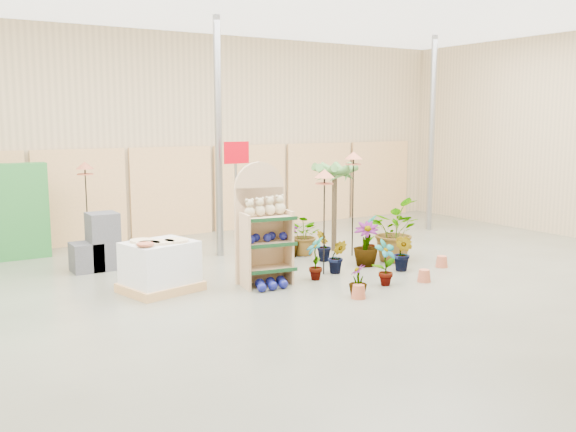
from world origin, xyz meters
The scene contains 23 objects.
room centered at (0.00, 0.91, 2.21)m, with size 15.20×12.10×4.70m.
display_shelf centered at (-0.36, 1.21, 0.89)m, with size 0.88×0.64×1.94m.
teddy_bears centered at (-0.34, 1.12, 1.23)m, with size 0.72×0.19×0.31m.
gazing_balls_shelf centered at (-0.36, 1.09, 0.77)m, with size 0.71×0.24×0.14m.
gazing_balls_floor centered at (-0.40, 0.86, 0.07)m, with size 0.63×0.39×0.15m.
pallet_stack centered at (-1.93, 1.62, 0.38)m, with size 1.26×1.13×0.80m.
charcoal_planters centered at (-2.34, 3.52, 0.42)m, with size 0.80×0.50×1.00m.
offer_sign centered at (0.10, 2.98, 1.57)m, with size 0.50×0.08×2.20m.
bird_table_front centered at (0.82, 1.18, 1.65)m, with size 0.34×0.34×1.79m.
bird_table_right centered at (2.14, 2.11, 1.86)m, with size 0.34×0.34×2.00m.
bird_table_back centered at (-2.16, 4.83, 1.68)m, with size 0.34×0.34×1.81m.
palm centered at (2.12, 2.69, 1.59)m, with size 0.70×0.70×1.85m.
potted_plant_0 centered at (0.48, 0.95, 0.36)m, with size 0.38×0.25×0.71m, color #447834.
potted_plant_1 centered at (1.05, 1.11, 0.29)m, with size 0.32×0.26×0.58m, color #447834.
potted_plant_3 centered at (1.81, 1.30, 0.40)m, with size 0.44×0.44×0.79m, color #447834.
potted_plant_4 centered at (2.34, 1.87, 0.41)m, with size 0.43×0.29×0.81m, color #447834.
potted_plant_5 centered at (1.39, 1.98, 0.30)m, with size 0.33×0.26×0.59m, color #447834.
potted_plant_6 centered at (1.40, 2.64, 0.40)m, with size 0.73×0.63×0.81m, color #447834.
potted_plant_7 centered at (0.45, -0.22, 0.24)m, with size 0.27×0.27×0.48m, color #447834.
potted_plant_8 centered at (1.20, 0.05, 0.37)m, with size 0.39×0.26×0.74m, color #447834.
potted_plant_9 centered at (2.10, 0.63, 0.32)m, with size 0.35×0.28×0.64m, color #447834.
potted_plant_10 centered at (2.50, 1.39, 0.57)m, with size 1.03×0.89×1.14m, color #447834.
potted_plant_11 centered at (1.03, 2.65, 0.36)m, with size 0.40×0.40×0.72m, color #447834.
Camera 1 is at (-5.32, -7.51, 2.62)m, focal length 40.00 mm.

